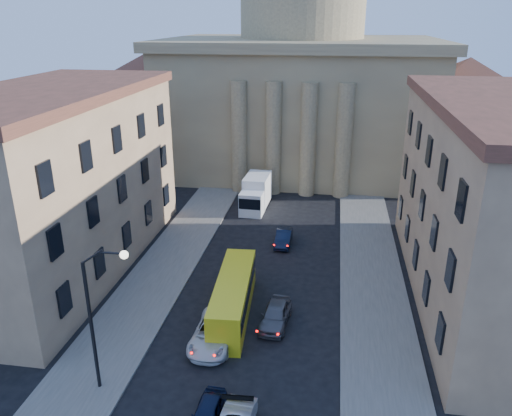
{
  "coord_description": "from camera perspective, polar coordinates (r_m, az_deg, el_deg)",
  "views": [
    {
      "loc": [
        4.81,
        -13.08,
        19.77
      ],
      "look_at": [
        -0.26,
        19.05,
        7.19
      ],
      "focal_mm": 35.0,
      "sensor_mm": 36.0,
      "label": 1
    }
  ],
  "objects": [
    {
      "name": "church",
      "position": [
        69.17,
        5.08,
        14.52
      ],
      "size": [
        68.02,
        28.76,
        36.6
      ],
      "color": "#7C6A4C",
      "rests_on": "ground"
    },
    {
      "name": "street_lamp",
      "position": [
        28.16,
        -17.57,
        -10.92
      ],
      "size": [
        2.62,
        0.44,
        8.83
      ],
      "color": "black",
      "rests_on": "ground"
    },
    {
      "name": "building_right",
      "position": [
        39.14,
        26.57,
        0.44
      ],
      "size": [
        11.6,
        26.6,
        14.7
      ],
      "color": "tan",
      "rests_on": "ground"
    },
    {
      "name": "sidewalk_right",
      "position": [
        36.98,
        13.55,
        -11.7
      ],
      "size": [
        5.0,
        60.0,
        0.15
      ],
      "primitive_type": "cube",
      "color": "#585650",
      "rests_on": "ground"
    },
    {
      "name": "car_left_mid",
      "position": [
        33.12,
        -4.84,
        -13.98
      ],
      "size": [
        2.57,
        5.5,
        1.52
      ],
      "primitive_type": "imported",
      "rotation": [
        0.0,
        0.0,
        -0.01
      ],
      "color": "silver",
      "rests_on": "ground"
    },
    {
      "name": "building_left",
      "position": [
        43.12,
        -21.92,
        2.94
      ],
      "size": [
        11.6,
        26.6,
        14.7
      ],
      "color": "tan",
      "rests_on": "ground"
    },
    {
      "name": "city_bus",
      "position": [
        35.42,
        -2.63,
        -9.99
      ],
      "size": [
        2.84,
        9.82,
        2.73
      ],
      "rotation": [
        0.0,
        0.0,
        0.06
      ],
      "color": "yellow",
      "rests_on": "ground"
    },
    {
      "name": "sidewalk_left",
      "position": [
        39.13,
        -12.43,
        -9.63
      ],
      "size": [
        5.0,
        60.0,
        0.15
      ],
      "primitive_type": "cube",
      "color": "#585650",
      "rests_on": "ground"
    },
    {
      "name": "car_right_far",
      "position": [
        34.75,
        2.25,
        -12.08
      ],
      "size": [
        2.1,
        4.48,
        1.48
      ],
      "primitive_type": "imported",
      "rotation": [
        0.0,
        0.0,
        -0.08
      ],
      "color": "#525257",
      "rests_on": "ground"
    },
    {
      "name": "car_right_distant",
      "position": [
        46.08,
        3.17,
        -3.41
      ],
      "size": [
        1.4,
        3.94,
        1.3
      ],
      "primitive_type": "imported",
      "rotation": [
        0.0,
        0.0,
        -0.01
      ],
      "color": "black",
      "rests_on": "ground"
    },
    {
      "name": "car_left_near",
      "position": [
        27.91,
        -5.57,
        -22.33
      ],
      "size": [
        1.58,
        3.63,
        1.22
      ],
      "primitive_type": "imported",
      "rotation": [
        0.0,
        0.0,
        -0.04
      ],
      "color": "black",
      "rests_on": "ground"
    },
    {
      "name": "box_truck",
      "position": [
        54.35,
        -0.03,
        1.65
      ],
      "size": [
        2.72,
        6.36,
        3.44
      ],
      "rotation": [
        0.0,
        0.0,
        -0.04
      ],
      "color": "white",
      "rests_on": "ground"
    }
  ]
}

